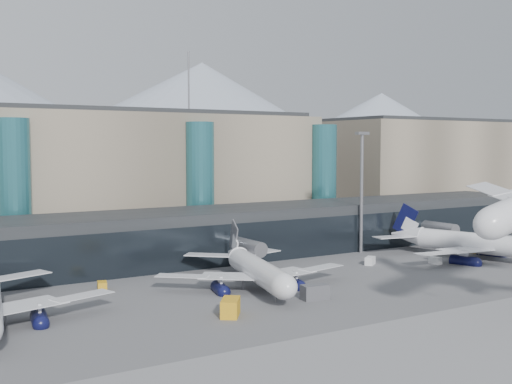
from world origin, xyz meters
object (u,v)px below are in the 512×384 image
jet_parked_mid (253,261)px  veh_b (102,286)px  veh_e (480,249)px  lightmast_mid (362,185)px  jet_parked_right (462,236)px  veh_h (230,307)px  veh_c (315,292)px  veh_d (370,261)px  veh_g (435,260)px

jet_parked_mid → veh_b: bearing=80.0°
veh_b → veh_e: veh_e is taller
jet_parked_mid → veh_b: size_ratio=14.65×
lightmast_mid → jet_parked_right: size_ratio=0.71×
jet_parked_mid → jet_parked_right: jet_parked_right is taller
jet_parked_mid → veh_e: bearing=-73.8°
veh_h → veh_e: bearing=-40.5°
lightmast_mid → veh_e: bearing=-32.9°
veh_b → veh_h: 25.96m
veh_c → veh_e: veh_c is taller
veh_b → veh_d: size_ratio=0.85×
veh_b → veh_g: bearing=-85.7°
veh_c → veh_g: bearing=23.8°
jet_parked_mid → veh_h: jet_parked_mid is taller
veh_b → veh_g: (61.75, -11.69, -0.00)m
veh_b → veh_e: 79.74m
jet_parked_mid → lightmast_mid: bearing=-52.5°
jet_parked_right → veh_c: jet_parked_right is taller
jet_parked_right → veh_h: (-61.72, -14.40, -3.24)m
jet_parked_mid → veh_b: (-21.79, 9.78, -3.40)m
veh_d → veh_e: (28.96, -1.94, 0.15)m
jet_parked_mid → veh_g: size_ratio=14.88×
veh_d → veh_e: bearing=-37.9°
jet_parked_right → jet_parked_mid: bearing=72.5°
jet_parked_mid → veh_c: size_ratio=8.38×
veh_d → veh_b: bearing=139.3°
lightmast_mid → jet_parked_mid: (-36.44, -15.69, -10.36)m
lightmast_mid → veh_c: lightmast_mid is taller
jet_parked_right → veh_d: bearing=62.0°
veh_e → veh_b: bearing=-165.4°
lightmast_mid → veh_g: 22.61m
veh_d → jet_parked_right: bearing=-44.5°
jet_parked_right → veh_h: 63.46m
lightmast_mid → veh_b: (-58.23, -5.90, -13.76)m
jet_parked_right → veh_e: bearing=-94.2°
veh_b → veh_h: (9.64, -24.10, 0.51)m
lightmast_mid → veh_c: 45.94m
jet_parked_mid → veh_c: (2.97, -12.81, -2.95)m
lightmast_mid → jet_parked_mid: 41.00m
jet_parked_mid → veh_h: bearing=153.9°
jet_parked_mid → veh_c: bearing=-152.8°
veh_b → veh_d: bearing=-81.6°
jet_parked_mid → veh_e: (57.56, 2.00, -3.15)m
jet_parked_right → veh_g: size_ratio=16.16×
veh_e → veh_g: size_ratio=1.43×
veh_e → veh_c: bearing=-144.6°
lightmast_mid → veh_e: size_ratio=7.95×
veh_b → veh_g: veh_b is taller
veh_c → veh_e: (54.60, 14.81, -0.19)m
jet_parked_mid → veh_b: jet_parked_mid is taller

